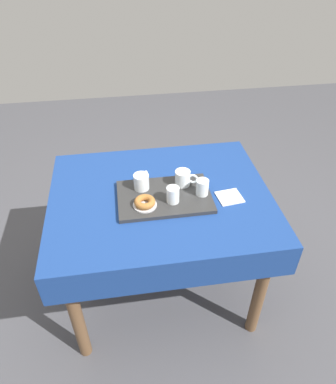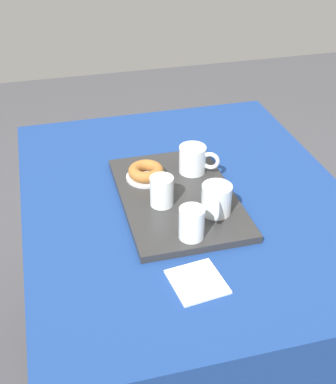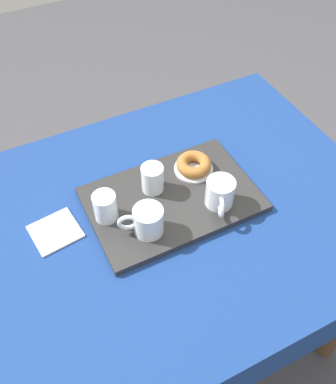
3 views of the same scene
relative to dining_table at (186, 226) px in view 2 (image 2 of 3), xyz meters
name	(u,v)px [view 2 (image 2 of 3)]	position (x,y,z in m)	size (l,w,h in m)	color
ground_plane	(182,369)	(0.00, 0.00, -0.65)	(6.00, 6.00, 0.00)	#47474C
dining_table	(186,226)	(0.00, 0.00, 0.00)	(1.12, 0.90, 0.76)	navy
serving_tray	(177,197)	(0.02, -0.03, 0.12)	(0.47, 0.31, 0.02)	#2D2D2D
tea_mug_left	(216,200)	(0.12, 0.04, 0.17)	(0.12, 0.08, 0.08)	white
tea_mug_right	(193,160)	(-0.09, 0.05, 0.17)	(0.08, 0.11, 0.08)	white
water_glass_near	(192,225)	(0.20, -0.05, 0.16)	(0.06, 0.06, 0.08)	white
water_glass_far	(162,193)	(0.05, -0.08, 0.16)	(0.06, 0.06, 0.08)	white
donut_plate_left	(146,177)	(-0.09, -0.10, 0.13)	(0.11, 0.11, 0.01)	silver
sugar_donut_left	(146,171)	(-0.09, -0.10, 0.15)	(0.10, 0.10, 0.03)	#A3662D
paper_napkin	(197,282)	(0.34, -0.07, 0.11)	(0.12, 0.11, 0.01)	white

